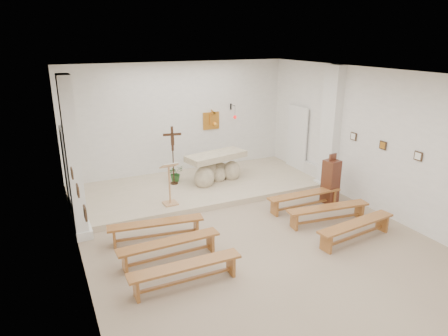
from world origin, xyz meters
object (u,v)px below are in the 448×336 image
altar (216,169)px  bench_left_front (156,226)px  donation_pedestal (331,181)px  bench_right_front (304,197)px  bench_left_third (186,270)px  bench_right_second (328,211)px  crucifix_stand (173,151)px  lectern (170,183)px  bench_left_second (169,246)px  bench_right_third (356,227)px

altar → bench_left_front: (-2.51, -2.48, -0.18)m
altar → donation_pedestal: size_ratio=1.42×
altar → bench_right_front: size_ratio=0.93×
altar → bench_left_front: bearing=-147.8°
bench_left_front → bench_left_third: 1.85m
bench_right_front → bench_right_second: 0.92m
crucifix_stand → bench_left_front: (-1.33, -2.78, -0.80)m
lectern → donation_pedestal: (3.97, -1.32, -0.12)m
altar → bench_left_second: size_ratio=0.93×
altar → bench_left_third: (-2.51, -4.33, -0.18)m
crucifix_stand → bench_right_front: (2.54, -2.78, -0.80)m
crucifix_stand → donation_pedestal: bearing=-28.0°
donation_pedestal → bench_left_front: 4.75m
bench_left_front → crucifix_stand: bearing=72.2°
crucifix_stand → bench_left_second: 4.01m
altar → bench_right_second: altar is taller
lectern → bench_right_third: bearing=-49.4°
crucifix_stand → bench_left_second: crucifix_stand is taller
crucifix_stand → altar: bearing=-3.5°
bench_left_front → bench_right_front: 3.87m
donation_pedestal → bench_right_second: (-0.87, -1.00, -0.27)m
bench_left_third → altar: bearing=60.0°
donation_pedestal → bench_right_second: donation_pedestal is taller
crucifix_stand → bench_left_third: bearing=-95.5°
altar → bench_right_third: size_ratio=0.92×
altar → bench_right_third: altar is taller
lectern → crucifix_stand: crucifix_stand is taller
bench_right_front → bench_left_third: bearing=-154.2°
lectern → bench_left_second: bearing=-111.4°
bench_right_front → bench_right_third: same height
altar → bench_right_front: 2.84m
bench_right_second → bench_right_third: bearing=-83.2°
donation_pedestal → bench_right_front: size_ratio=0.66×
bench_left_front → bench_left_second: same height
bench_left_second → donation_pedestal: bearing=10.4°
altar → donation_pedestal: bearing=-59.7°
bench_right_front → bench_right_second: (-0.00, -0.92, 0.00)m
crucifix_stand → bench_right_front: 3.85m
altar → bench_left_second: altar is taller
lectern → bench_right_front: size_ratio=0.56×
bench_left_front → bench_left_third: (-0.00, -1.85, 0.00)m
crucifix_stand → bench_right_second: bearing=-45.1°
lectern → bench_right_second: 3.89m
bench_right_front → bench_left_third: same height
bench_left_front → donation_pedestal: bearing=8.6°
donation_pedestal → bench_right_front: donation_pedestal is taller
crucifix_stand → bench_right_second: 4.56m
bench_left_front → bench_right_second: 3.98m
altar → donation_pedestal: 3.28m
lectern → bench_right_front: lectern is taller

